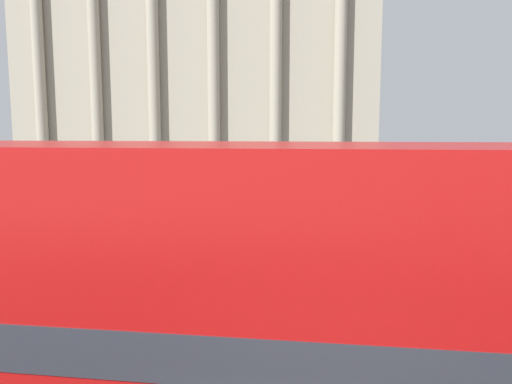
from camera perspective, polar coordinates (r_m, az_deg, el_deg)
The scene contains 6 objects.
double_decker_bus at distance 5.60m, azimuth -2.16°, elevation -14.80°, with size 10.11×2.65×4.36m.
plaza_building_left at distance 47.00m, azimuth -5.51°, elevation 13.74°, with size 29.85×16.54×19.86m.
traffic_light_mid at distance 17.23m, azimuth -7.09°, elevation -0.69°, with size 0.42×0.24×3.30m.
traffic_light_far at distance 24.74m, azimuth 19.27°, elevation 1.25°, with size 0.42×0.24×3.25m.
pedestrian_white at distance 33.81m, azimuth -6.09°, elevation 1.13°, with size 0.32×0.32×1.72m.
pedestrian_yellow at distance 19.17m, azimuth 3.29°, elevation -3.53°, with size 0.32×0.32×1.67m.
Camera 1 is at (-0.15, -2.08, 4.51)m, focal length 35.00 mm.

